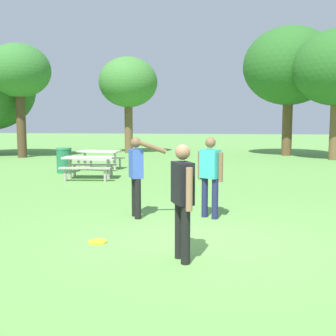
{
  "coord_description": "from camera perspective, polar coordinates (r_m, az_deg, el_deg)",
  "views": [
    {
      "loc": [
        0.5,
        -6.46,
        1.95
      ],
      "look_at": [
        -0.75,
        1.83,
        1.0
      ],
      "focal_mm": 43.76,
      "sensor_mm": 36.0,
      "label": 1
    }
  ],
  "objects": [
    {
      "name": "picnic_table_far",
      "position": [
        17.06,
        -9.5,
        1.7
      ],
      "size": [
        1.83,
        1.58,
        0.77
      ],
      "color": "beige",
      "rests_on": "ground"
    },
    {
      "name": "tree_broad_center",
      "position": [
        23.91,
        -20.03,
        12.48
      ],
      "size": [
        3.35,
        3.35,
        6.12
      ],
      "color": "#4C3823",
      "rests_on": "ground"
    },
    {
      "name": "tree_far_right",
      "position": [
        25.95,
        -5.57,
        11.69
      ],
      "size": [
        3.63,
        3.63,
        5.93
      ],
      "color": "brown",
      "rests_on": "ground"
    },
    {
      "name": "person_thrower",
      "position": [
        5.68,
        2.03,
        -3.76
      ],
      "size": [
        0.37,
        0.56,
        1.64
      ],
      "color": "black",
      "rests_on": "ground"
    },
    {
      "name": "trash_can_beside_table",
      "position": [
        16.14,
        -14.27,
        1.05
      ],
      "size": [
        0.59,
        0.59,
        0.96
      ],
      "color": "#237047",
      "rests_on": "ground"
    },
    {
      "name": "ground_plane",
      "position": [
        6.76,
        4.03,
        -10.31
      ],
      "size": [
        120.0,
        120.0,
        0.0
      ],
      "primitive_type": "plane",
      "color": "#609947"
    },
    {
      "name": "frisbee",
      "position": [
        6.83,
        -9.76,
        -10.1
      ],
      "size": [
        0.3,
        0.3,
        0.03
      ],
      "primitive_type": "cylinder",
      "color": "yellow",
      "rests_on": "ground"
    },
    {
      "name": "person_catcher",
      "position": [
        8.3,
        -4.39,
        -0.39
      ],
      "size": [
        0.82,
        0.56,
        1.64
      ],
      "color": "black",
      "rests_on": "ground"
    },
    {
      "name": "person_bystander",
      "position": [
        8.28,
        5.89,
        -0.56
      ],
      "size": [
        0.52,
        0.4,
        1.64
      ],
      "color": "#1E234C",
      "rests_on": "ground"
    },
    {
      "name": "picnic_table_near",
      "position": [
        14.19,
        -10.96,
        0.73
      ],
      "size": [
        1.84,
        1.59,
        0.77
      ],
      "color": "#B2ADA3",
      "rests_on": "ground"
    },
    {
      "name": "tree_slender_mid",
      "position": [
        24.88,
        16.51,
        13.39
      ],
      "size": [
        5.17,
        5.17,
        7.3
      ],
      "color": "brown",
      "rests_on": "ground"
    }
  ]
}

